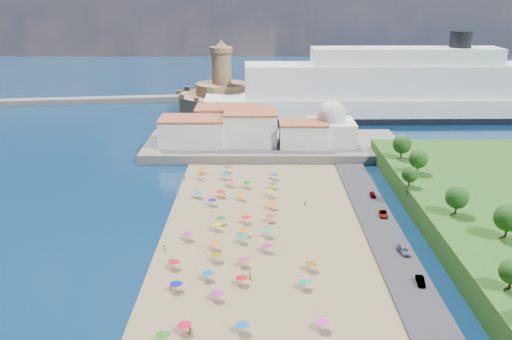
{
  "coord_description": "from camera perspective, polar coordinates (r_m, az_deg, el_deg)",
  "views": [
    {
      "loc": [
        4.39,
        -122.13,
        55.86
      ],
      "look_at": [
        4.0,
        25.0,
        8.0
      ],
      "focal_mm": 40.0,
      "sensor_mm": 36.0,
      "label": 1
    }
  ],
  "objects": [
    {
      "name": "hillside_trees",
      "position": [
        130.6,
        20.28,
        -3.66
      ],
      "size": [
        16.93,
        108.36,
        7.32
      ],
      "color": "#382314",
      "rests_on": "hillside"
    },
    {
      "name": "ground",
      "position": [
        134.37,
        -1.75,
        -6.55
      ],
      "size": [
        700.0,
        700.0,
        0.0
      ],
      "primitive_type": "plane",
      "color": "#071938",
      "rests_on": "ground"
    },
    {
      "name": "parked_cars",
      "position": [
        136.51,
        13.6,
        -6.06
      ],
      "size": [
        2.63,
        51.81,
        1.35
      ],
      "color": "gray",
      "rests_on": "promenade"
    },
    {
      "name": "breakwater",
      "position": [
        302.92,
        -22.18,
        6.31
      ],
      "size": [
        199.03,
        34.77,
        2.6
      ],
      "primitive_type": "cube",
      "rotation": [
        0.0,
        0.0,
        0.14
      ],
      "color": "#59544C",
      "rests_on": "ground"
    },
    {
      "name": "cruise_ship",
      "position": [
        256.49,
        14.49,
        7.4
      ],
      "size": [
        171.99,
        28.53,
        37.52
      ],
      "color": "black",
      "rests_on": "ground"
    },
    {
      "name": "fortress",
      "position": [
        265.24,
        -3.42,
        7.3
      ],
      "size": [
        40.0,
        40.0,
        32.4
      ],
      "color": "olive",
      "rests_on": "ground"
    },
    {
      "name": "waterfront_buildings",
      "position": [
        201.7,
        -1.97,
        4.25
      ],
      "size": [
        57.0,
        29.0,
        11.0
      ],
      "color": "silver",
      "rests_on": "terrace"
    },
    {
      "name": "beachgoers",
      "position": [
        132.44,
        -2.68,
        -6.42
      ],
      "size": [
        35.81,
        95.46,
        1.88
      ],
      "color": "tan",
      "rests_on": "beach"
    },
    {
      "name": "beach_parasols",
      "position": [
        123.56,
        -2.38,
        -7.76
      ],
      "size": [
        31.26,
        114.42,
        2.2
      ],
      "color": "gray",
      "rests_on": "beach"
    },
    {
      "name": "terrace",
      "position": [
        202.64,
        1.73,
        2.45
      ],
      "size": [
        90.0,
        36.0,
        3.0
      ],
      "primitive_type": "cube",
      "color": "#59544C",
      "rests_on": "ground"
    },
    {
      "name": "domed_building",
      "position": [
        200.38,
        7.51,
        4.33
      ],
      "size": [
        16.0,
        16.0,
        15.0
      ],
      "color": "silver",
      "rests_on": "terrace"
    },
    {
      "name": "jetty",
      "position": [
        237.1,
        -3.83,
        4.65
      ],
      "size": [
        18.0,
        70.0,
        2.4
      ],
      "primitive_type": "cube",
      "color": "#59544C",
      "rests_on": "ground"
    }
  ]
}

